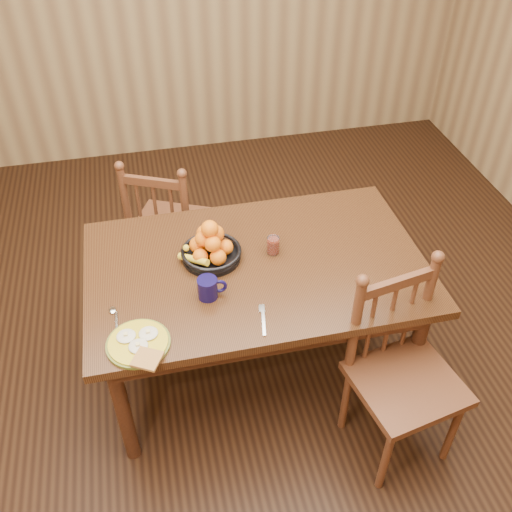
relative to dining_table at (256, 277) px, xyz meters
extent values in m
cube|color=black|center=(0.00, 0.00, -0.67)|extent=(4.50, 5.00, 0.01)
cube|color=black|center=(0.00, 0.00, 0.06)|extent=(1.60, 1.00, 0.04)
cube|color=black|center=(0.00, 0.42, -0.01)|extent=(1.40, 0.04, 0.10)
cube|color=black|center=(0.00, -0.42, -0.01)|extent=(1.40, 0.04, 0.10)
cube|color=black|center=(0.72, 0.00, -0.01)|extent=(0.04, 0.84, 0.10)
cube|color=black|center=(-0.72, 0.00, -0.01)|extent=(0.04, 0.84, 0.10)
cylinder|color=black|center=(-0.70, -0.40, -0.31)|extent=(0.07, 0.07, 0.70)
cylinder|color=black|center=(0.70, -0.40, -0.31)|extent=(0.07, 0.07, 0.70)
cylinder|color=black|center=(-0.70, 0.40, -0.31)|extent=(0.07, 0.07, 0.70)
cylinder|color=black|center=(0.70, 0.40, -0.31)|extent=(0.07, 0.07, 0.70)
cube|color=#482715|center=(-0.35, 0.81, -0.23)|extent=(0.56, 0.55, 0.04)
cylinder|color=#482715|center=(-0.12, 0.89, -0.46)|extent=(0.03, 0.03, 0.41)
cylinder|color=#482715|center=(-0.44, 1.04, -0.46)|extent=(0.03, 0.03, 0.41)
cylinder|color=#482715|center=(-0.26, 0.59, -0.46)|extent=(0.03, 0.03, 0.41)
cylinder|color=#482715|center=(-0.57, 0.74, -0.46)|extent=(0.03, 0.03, 0.41)
cylinder|color=#482715|center=(-0.27, 0.57, 0.02)|extent=(0.04, 0.04, 0.50)
cylinder|color=#482715|center=(-0.58, 0.72, 0.02)|extent=(0.04, 0.04, 0.50)
cylinder|color=#482715|center=(-0.43, 0.65, -0.03)|extent=(0.02, 0.02, 0.39)
cube|color=#482715|center=(-0.43, 0.65, 0.19)|extent=(0.33, 0.17, 0.05)
cube|color=#482715|center=(0.55, -0.61, -0.21)|extent=(0.52, 0.50, 0.04)
cylinder|color=#482715|center=(0.40, -0.81, -0.45)|extent=(0.04, 0.04, 0.44)
cylinder|color=#482715|center=(0.76, -0.75, -0.45)|extent=(0.04, 0.04, 0.44)
cylinder|color=#482715|center=(0.34, -0.47, -0.45)|extent=(0.04, 0.04, 0.44)
cylinder|color=#482715|center=(0.70, -0.41, -0.45)|extent=(0.04, 0.04, 0.44)
cylinder|color=#482715|center=(0.33, -0.45, 0.06)|extent=(0.04, 0.04, 0.53)
cylinder|color=#482715|center=(0.69, -0.39, 0.06)|extent=(0.04, 0.04, 0.53)
cylinder|color=#482715|center=(0.51, -0.42, 0.01)|extent=(0.02, 0.02, 0.41)
cube|color=#482715|center=(0.51, -0.42, 0.24)|extent=(0.37, 0.10, 0.05)
cylinder|color=#59601E|center=(-0.58, -0.38, 0.09)|extent=(0.26, 0.26, 0.01)
cylinder|color=gold|center=(-0.58, -0.38, 0.10)|extent=(0.24, 0.24, 0.01)
ellipsoid|color=silver|center=(-0.62, -0.34, 0.11)|extent=(0.08, 0.08, 0.01)
cube|color=#F2E08C|center=(-0.62, -0.34, 0.12)|extent=(0.02, 0.02, 0.01)
ellipsoid|color=silver|center=(-0.53, -0.35, 0.11)|extent=(0.08, 0.08, 0.01)
cube|color=#F2E08C|center=(-0.53, -0.35, 0.12)|extent=(0.02, 0.02, 0.01)
ellipsoid|color=silver|center=(-0.58, -0.41, 0.11)|extent=(0.08, 0.08, 0.01)
cube|color=#F2E08C|center=(-0.58, -0.41, 0.12)|extent=(0.02, 0.02, 0.01)
cube|color=brown|center=(-0.55, -0.48, 0.11)|extent=(0.14, 0.14, 0.01)
cube|color=silver|center=(-0.05, -0.38, 0.09)|extent=(0.04, 0.14, 0.00)
cube|color=silver|center=(-0.04, -0.29, 0.09)|extent=(0.03, 0.05, 0.00)
cube|color=silver|center=(-0.66, -0.24, 0.09)|extent=(0.01, 0.12, 0.00)
ellipsoid|color=silver|center=(-0.68, -0.16, 0.09)|extent=(0.03, 0.04, 0.01)
cylinder|color=#0E0934|center=(-0.26, -0.17, 0.13)|extent=(0.09, 0.09, 0.10)
torus|color=#0E0934|center=(-0.20, -0.17, 0.13)|extent=(0.07, 0.02, 0.07)
cylinder|color=black|center=(-0.26, -0.17, 0.18)|extent=(0.08, 0.08, 0.00)
cylinder|color=silver|center=(0.10, 0.07, 0.13)|extent=(0.06, 0.06, 0.09)
cylinder|color=maroon|center=(0.10, 0.07, 0.12)|extent=(0.05, 0.05, 0.07)
cylinder|color=black|center=(-0.20, 0.09, 0.09)|extent=(0.28, 0.28, 0.02)
torus|color=black|center=(-0.20, 0.09, 0.13)|extent=(0.29, 0.29, 0.02)
cylinder|color=black|center=(-0.20, 0.09, 0.09)|extent=(0.10, 0.10, 0.01)
sphere|color=orange|center=(-0.13, 0.09, 0.14)|extent=(0.07, 0.07, 0.07)
sphere|color=orange|center=(-0.18, 0.15, 0.14)|extent=(0.08, 0.08, 0.08)
sphere|color=orange|center=(-0.26, 0.13, 0.15)|extent=(0.08, 0.08, 0.08)
sphere|color=orange|center=(-0.26, 0.05, 0.14)|extent=(0.07, 0.07, 0.07)
sphere|color=orange|center=(-0.18, 0.02, 0.14)|extent=(0.08, 0.08, 0.08)
sphere|color=orange|center=(-0.17, 0.12, 0.21)|extent=(0.08, 0.08, 0.08)
sphere|color=orange|center=(-0.23, 0.10, 0.20)|extent=(0.07, 0.07, 0.07)
sphere|color=orange|center=(-0.19, 0.05, 0.21)|extent=(0.08, 0.08, 0.08)
sphere|color=orange|center=(-0.20, 0.09, 0.26)|extent=(0.08, 0.08, 0.08)
sphere|color=orange|center=(-0.22, 0.14, 0.20)|extent=(0.07, 0.07, 0.07)
cylinder|color=yellow|center=(-0.29, 0.05, 0.13)|extent=(0.10, 0.17, 0.07)
camera|label=1|loc=(-0.44, -1.98, 1.87)|focal=40.00mm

